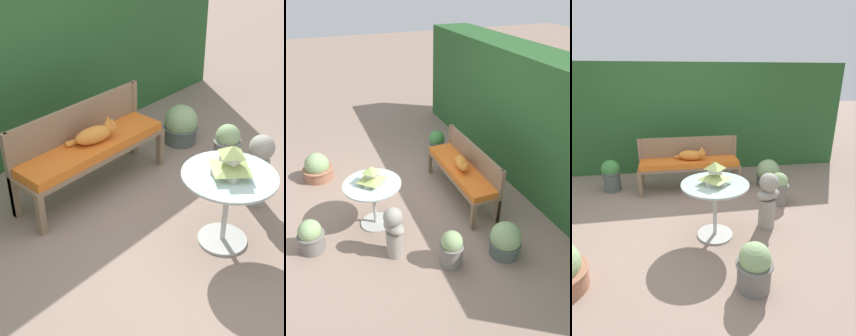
{
  "view_description": "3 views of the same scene",
  "coord_description": "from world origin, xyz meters",
  "views": [
    {
      "loc": [
        -2.39,
        -1.9,
        2.58
      ],
      "look_at": [
        0.14,
        0.38,
        0.47
      ],
      "focal_mm": 50.0,
      "sensor_mm": 36.0,
      "label": 1
    },
    {
      "loc": [
        3.8,
        -0.98,
        2.99
      ],
      "look_at": [
        0.11,
        0.47,
        0.59
      ],
      "focal_mm": 35.0,
      "sensor_mm": 36.0,
      "label": 2
    },
    {
      "loc": [
        -0.13,
        -2.98,
        1.77
      ],
      "look_at": [
        0.4,
        0.3,
        0.59
      ],
      "focal_mm": 28.0,
      "sensor_mm": 36.0,
      "label": 3
    }
  ],
  "objects": [
    {
      "name": "ground",
      "position": [
        0.0,
        0.0,
        0.0
      ],
      "size": [
        30.0,
        30.0,
        0.0
      ],
      "primitive_type": "plane",
      "color": "gray"
    },
    {
      "name": "foliage_hedge_back",
      "position": [
        0.0,
        2.3,
        1.0
      ],
      "size": [
        6.4,
        0.79,
        1.99
      ],
      "primitive_type": "cube",
      "color": "#285628",
      "rests_on": "ground"
    },
    {
      "name": "garden_bench",
      "position": [
        0.12,
        0.99,
        0.42
      ],
      "size": [
        1.6,
        0.43,
        0.5
      ],
      "color": "#7F664C",
      "rests_on": "ground"
    },
    {
      "name": "bench_backrest",
      "position": [
        0.12,
        1.18,
        0.6
      ],
      "size": [
        1.6,
        0.06,
        0.83
      ],
      "color": "#7F664C",
      "rests_on": "ground"
    },
    {
      "name": "cat",
      "position": [
        0.16,
        0.98,
        0.59
      ],
      "size": [
        0.48,
        0.26,
        0.22
      ],
      "rotation": [
        0.0,
        0.0,
        -0.21
      ],
      "color": "orange",
      "rests_on": "garden_bench"
    },
    {
      "name": "patio_table",
      "position": [
        0.3,
        -0.38,
        0.52
      ],
      "size": [
        0.75,
        0.75,
        0.65
      ],
      "color": "#B7B7B2",
      "rests_on": "ground"
    },
    {
      "name": "pagoda_birdhouse",
      "position": [
        0.3,
        -0.38,
        0.76
      ],
      "size": [
        0.29,
        0.29,
        0.25
      ],
      "color": "beige",
      "rests_on": "patio_table"
    },
    {
      "name": "garden_bust",
      "position": [
        0.96,
        -0.29,
        0.38
      ],
      "size": [
        0.36,
        0.29,
        0.7
      ],
      "rotation": [
        0.0,
        0.0,
        0.37
      ],
      "color": "gray",
      "rests_on": "ground"
    },
    {
      "name": "potted_plant_bench_left",
      "position": [
        0.51,
        -1.22,
        0.22
      ],
      "size": [
        0.33,
        0.33,
        0.44
      ],
      "color": "slate",
      "rests_on": "ground"
    },
    {
      "name": "potted_plant_path_edge",
      "position": [
        1.43,
        0.95,
        0.21
      ],
      "size": [
        0.39,
        0.39,
        0.45
      ],
      "color": "#4C5651",
      "rests_on": "ground"
    },
    {
      "name": "potted_plant_table_near",
      "position": [
        -1.12,
        1.13,
        0.28
      ],
      "size": [
        0.29,
        0.29,
        0.52
      ],
      "color": "#4C5651",
      "rests_on": "ground"
    },
    {
      "name": "potted_plant_bench_right",
      "position": [
        1.34,
        0.28,
        0.24
      ],
      "size": [
        0.3,
        0.3,
        0.47
      ],
      "color": "slate",
      "rests_on": "ground"
    }
  ]
}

